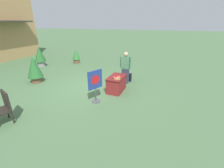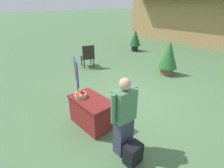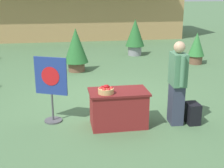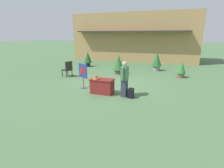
{
  "view_description": "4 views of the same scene",
  "coord_description": "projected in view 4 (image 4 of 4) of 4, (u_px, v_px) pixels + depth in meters",
  "views": [
    {
      "loc": [
        -5.88,
        -3.7,
        3.02
      ],
      "look_at": [
        -0.37,
        -1.45,
        0.55
      ],
      "focal_mm": 24.0,
      "sensor_mm": 36.0,
      "label": 1
    },
    {
      "loc": [
        3.15,
        -3.54,
        2.82
      ],
      "look_at": [
        0.09,
        -0.72,
        0.86
      ],
      "focal_mm": 28.0,
      "sensor_mm": 36.0,
      "label": 2
    },
    {
      "loc": [
        -0.89,
        -7.03,
        2.58
      ],
      "look_at": [
        0.11,
        -0.99,
        0.71
      ],
      "focal_mm": 50.0,
      "sensor_mm": 36.0,
      "label": 3
    },
    {
      "loc": [
        3.38,
        -9.03,
        2.82
      ],
      "look_at": [
        0.7,
        -1.56,
        0.55
      ],
      "focal_mm": 28.0,
      "sensor_mm": 36.0,
      "label": 4
    }
  ],
  "objects": [
    {
      "name": "storefront_building",
      "position": [
        135.0,
        37.0,
        19.54
      ],
      "size": [
        13.34,
        4.76,
        4.96
      ],
      "color": "tan",
      "rests_on": "ground_plane"
    },
    {
      "name": "poster_board",
      "position": [
        83.0,
        75.0,
        9.25
      ],
      "size": [
        0.63,
        0.36,
        1.33
      ],
      "rotation": [
        0.0,
        0.0,
        -1.99
      ],
      "color": "#4C4C51",
      "rests_on": "ground_plane"
    },
    {
      "name": "potted_plant_far_left",
      "position": [
        157.0,
        61.0,
        13.82
      ],
      "size": [
        0.76,
        0.76,
        1.45
      ],
      "color": "gray",
      "rests_on": "ground_plane"
    },
    {
      "name": "potted_plant_near_right",
      "position": [
        119.0,
        63.0,
        12.63
      ],
      "size": [
        0.78,
        0.78,
        1.4
      ],
      "color": "brown",
      "rests_on": "ground_plane"
    },
    {
      "name": "potted_plant_far_right",
      "position": [
        181.0,
        69.0,
        11.62
      ],
      "size": [
        0.58,
        0.58,
        1.12
      ],
      "color": "brown",
      "rests_on": "ground_plane"
    },
    {
      "name": "patio_chair",
      "position": [
        68.0,
        68.0,
        11.9
      ],
      "size": [
        0.7,
        0.7,
        1.05
      ],
      "rotation": [
        0.0,
        0.0,
        2.82
      ],
      "color": "#28231E",
      "rests_on": "ground_plane"
    },
    {
      "name": "backpack",
      "position": [
        131.0,
        93.0,
        8.01
      ],
      "size": [
        0.24,
        0.34,
        0.42
      ],
      "color": "black",
      "rests_on": "ground_plane"
    },
    {
      "name": "potted_plant_near_left",
      "position": [
        88.0,
        58.0,
        15.61
      ],
      "size": [
        0.68,
        0.68,
        1.3
      ],
      "color": "black",
      "rests_on": "ground_plane"
    },
    {
      "name": "person_visitor",
      "position": [
        125.0,
        79.0,
        8.01
      ],
      "size": [
        0.28,
        0.61,
        1.65
      ],
      "rotation": [
        0.0,
        0.0,
        3.08
      ],
      "color": "#33384C",
      "rests_on": "ground_plane"
    },
    {
      "name": "display_table",
      "position": [
        102.0,
        86.0,
        8.57
      ],
      "size": [
        1.13,
        0.66,
        0.72
      ],
      "color": "maroon",
      "rests_on": "ground_plane"
    },
    {
      "name": "apple_basket",
      "position": [
        96.0,
        78.0,
        8.43
      ],
      "size": [
        0.3,
        0.3,
        0.16
      ],
      "color": "tan",
      "rests_on": "display_table"
    },
    {
      "name": "ground_plane",
      "position": [
        110.0,
        85.0,
        10.05
      ],
      "size": [
        120.0,
        120.0,
        0.0
      ],
      "primitive_type": "plane",
      "color": "#4C7047"
    }
  ]
}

